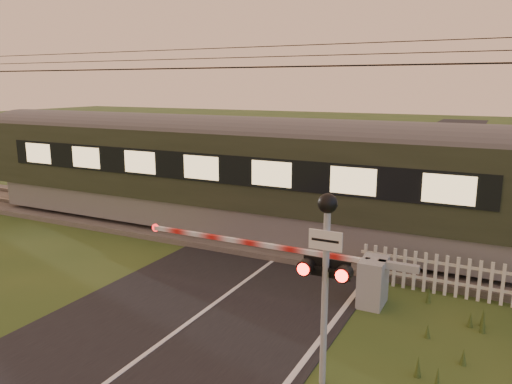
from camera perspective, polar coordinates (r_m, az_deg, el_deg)
The scene contains 7 objects.
ground at distance 10.67m, azimuth -9.55°, elevation -15.88°, with size 160.00×160.00×0.00m, color #2A451A.
road at distance 10.50m, azimuth -10.26°, elevation -16.35°, with size 6.00×140.00×0.03m.
track_bed at distance 15.91m, azimuth 4.48°, elevation -5.86°, with size 140.00×3.40×0.39m.
overhead_wires at distance 15.14m, azimuth 4.84°, elevation 14.95°, with size 120.00×0.62×0.62m.
boom_gate at distance 11.99m, azimuth 11.48°, elevation -9.41°, with size 7.32×0.85×1.13m.
crossing_signal at distance 8.18m, azimuth 8.00°, elevation -7.27°, with size 0.85×0.35×3.32m.
picket_fence at distance 12.97m, azimuth 19.81°, elevation -8.78°, with size 3.68×0.08×1.00m.
Camera 1 is at (5.71, -7.50, 5.00)m, focal length 35.00 mm.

